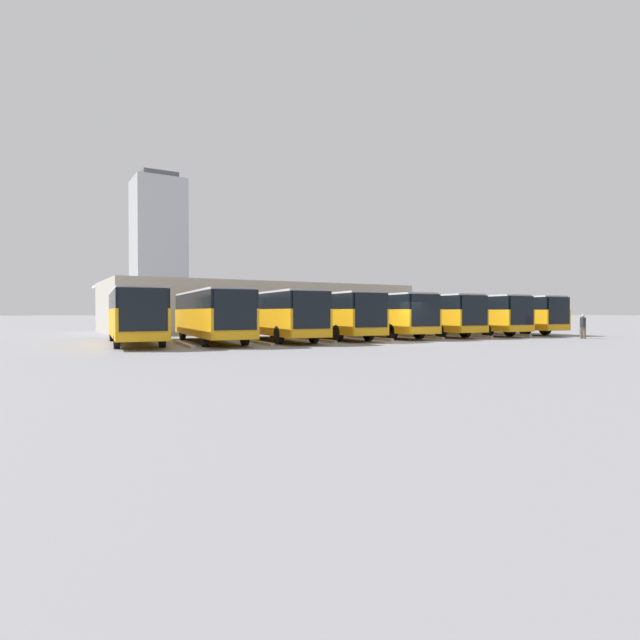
% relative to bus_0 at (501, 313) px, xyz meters
% --- Properties ---
extents(ground_plane, '(600.00, 600.00, 0.00)m').
position_rel_bus_0_xyz_m(ground_plane, '(15.14, 5.38, -1.77)').
color(ground_plane, gray).
extents(bus_0, '(3.77, 12.21, 3.15)m').
position_rel_bus_0_xyz_m(bus_0, '(0.00, 0.00, 0.00)').
color(bus_0, orange).
rests_on(bus_0, ground_plane).
extents(curb_divider_0, '(0.89, 6.16, 0.15)m').
position_rel_bus_0_xyz_m(curb_divider_0, '(2.16, 1.78, -1.69)').
color(curb_divider_0, '#9E9E99').
rests_on(curb_divider_0, ground_plane).
extents(bus_1, '(3.77, 12.21, 3.15)m').
position_rel_bus_0_xyz_m(bus_1, '(4.33, 0.00, 0.00)').
color(bus_1, orange).
rests_on(bus_1, ground_plane).
extents(curb_divider_1, '(0.89, 6.16, 0.15)m').
position_rel_bus_0_xyz_m(curb_divider_1, '(6.49, 1.78, -1.69)').
color(curb_divider_1, '#9E9E99').
rests_on(curb_divider_1, ground_plane).
extents(bus_2, '(3.77, 12.21, 3.15)m').
position_rel_bus_0_xyz_m(bus_2, '(8.65, -0.45, 0.00)').
color(bus_2, orange).
rests_on(bus_2, ground_plane).
extents(curb_divider_2, '(0.89, 6.16, 0.15)m').
position_rel_bus_0_xyz_m(curb_divider_2, '(10.82, 1.33, -1.69)').
color(curb_divider_2, '#9E9E99').
rests_on(curb_divider_2, ground_plane).
extents(bus_3, '(3.77, 12.21, 3.15)m').
position_rel_bus_0_xyz_m(bus_3, '(12.98, -0.59, 0.00)').
color(bus_3, orange).
rests_on(bus_3, ground_plane).
extents(curb_divider_3, '(0.89, 6.16, 0.15)m').
position_rel_bus_0_xyz_m(curb_divider_3, '(15.14, 1.19, -1.69)').
color(curb_divider_3, '#9E9E99').
rests_on(curb_divider_3, ground_plane).
extents(bus_4, '(3.77, 12.21, 3.15)m').
position_rel_bus_0_xyz_m(bus_4, '(17.31, -0.58, 0.00)').
color(bus_4, orange).
rests_on(bus_4, ground_plane).
extents(curb_divider_4, '(0.89, 6.16, 0.15)m').
position_rel_bus_0_xyz_m(curb_divider_4, '(19.47, 1.20, -1.69)').
color(curb_divider_4, '#9E9E99').
rests_on(curb_divider_4, ground_plane).
extents(bus_5, '(3.77, 12.21, 3.15)m').
position_rel_bus_0_xyz_m(bus_5, '(21.64, -0.16, 0.00)').
color(bus_5, orange).
rests_on(bus_5, ground_plane).
extents(curb_divider_5, '(0.89, 6.16, 0.15)m').
position_rel_bus_0_xyz_m(curb_divider_5, '(23.80, 1.62, -1.69)').
color(curb_divider_5, '#9E9E99').
rests_on(curb_divider_5, ground_plane).
extents(bus_6, '(3.77, 12.21, 3.15)m').
position_rel_bus_0_xyz_m(bus_6, '(25.96, -0.35, 0.00)').
color(bus_6, orange).
rests_on(bus_6, ground_plane).
extents(curb_divider_6, '(0.89, 6.16, 0.15)m').
position_rel_bus_0_xyz_m(curb_divider_6, '(28.13, 1.42, -1.69)').
color(curb_divider_6, '#9E9E99').
rests_on(curb_divider_6, ground_plane).
extents(bus_7, '(3.77, 12.21, 3.15)m').
position_rel_bus_0_xyz_m(bus_7, '(30.29, -1.10, 0.00)').
color(bus_7, orange).
rests_on(bus_7, ground_plane).
extents(pedestrian, '(0.53, 0.53, 1.72)m').
position_rel_bus_0_xyz_m(pedestrian, '(2.04, 8.69, -0.84)').
color(pedestrian, brown).
rests_on(pedestrian, ground_plane).
extents(station_building, '(29.53, 15.75, 4.69)m').
position_rel_bus_0_xyz_m(station_building, '(15.14, -17.73, 0.60)').
color(station_building, '#A8A399').
rests_on(station_building, ground_plane).
extents(office_tower, '(18.15, 18.15, 54.09)m').
position_rel_bus_0_xyz_m(office_tower, '(-7.25, -164.44, 24.68)').
color(office_tower, '#ADB2B7').
rests_on(office_tower, ground_plane).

